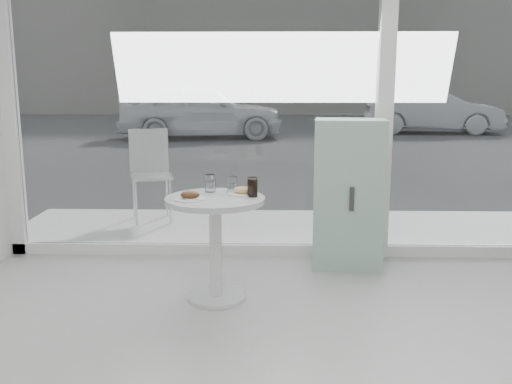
{
  "coord_description": "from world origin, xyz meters",
  "views": [
    {
      "loc": [
        -0.1,
        -2.09,
        1.61
      ],
      "look_at": [
        -0.2,
        1.7,
        0.85
      ],
      "focal_mm": 40.0,
      "sensor_mm": 36.0,
      "label": 1
    }
  ],
  "objects_px": {
    "patio_chair": "(150,169)",
    "car_silver": "(432,111)",
    "main_table": "(215,227)",
    "mint_cabinet": "(348,194)",
    "plate_donut": "(242,192)",
    "plate_fritter": "(190,196)",
    "car_white": "(201,111)",
    "cola_glass": "(252,187)",
    "water_tumbler_b": "(232,185)",
    "water_tumbler_a": "(210,184)"
  },
  "relations": [
    {
      "from": "car_white",
      "to": "water_tumbler_b",
      "type": "distance_m",
      "value": 11.5
    },
    {
      "from": "patio_chair",
      "to": "car_silver",
      "type": "relative_size",
      "value": 0.25
    },
    {
      "from": "patio_chair",
      "to": "car_white",
      "type": "bearing_deg",
      "value": 77.19
    },
    {
      "from": "car_silver",
      "to": "plate_fritter",
      "type": "bearing_deg",
      "value": 163.5
    },
    {
      "from": "main_table",
      "to": "patio_chair",
      "type": "relative_size",
      "value": 0.77
    },
    {
      "from": "car_silver",
      "to": "plate_donut",
      "type": "relative_size",
      "value": 18.61
    },
    {
      "from": "patio_chair",
      "to": "car_white",
      "type": "height_order",
      "value": "car_white"
    },
    {
      "from": "mint_cabinet",
      "to": "plate_donut",
      "type": "xyz_separation_m",
      "value": [
        -0.88,
        -0.69,
        0.15
      ]
    },
    {
      "from": "patio_chair",
      "to": "car_silver",
      "type": "bearing_deg",
      "value": 44.52
    },
    {
      "from": "main_table",
      "to": "mint_cabinet",
      "type": "xyz_separation_m",
      "value": [
        1.07,
        0.8,
        0.09
      ]
    },
    {
      "from": "main_table",
      "to": "mint_cabinet",
      "type": "distance_m",
      "value": 1.33
    },
    {
      "from": "mint_cabinet",
      "to": "car_white",
      "type": "xyz_separation_m",
      "value": [
        -2.56,
        10.77,
        0.11
      ]
    },
    {
      "from": "patio_chair",
      "to": "mint_cabinet",
      "type": "bearing_deg",
      "value": -52.06
    },
    {
      "from": "water_tumbler_a",
      "to": "water_tumbler_b",
      "type": "bearing_deg",
      "value": -7.9
    },
    {
      "from": "mint_cabinet",
      "to": "plate_donut",
      "type": "relative_size",
      "value": 5.98
    },
    {
      "from": "plate_fritter",
      "to": "water_tumbler_b",
      "type": "distance_m",
      "value": 0.39
    },
    {
      "from": "car_silver",
      "to": "water_tumbler_a",
      "type": "distance_m",
      "value": 14.03
    },
    {
      "from": "car_silver",
      "to": "water_tumbler_b",
      "type": "height_order",
      "value": "car_silver"
    },
    {
      "from": "patio_chair",
      "to": "cola_glass",
      "type": "height_order",
      "value": "patio_chair"
    },
    {
      "from": "car_white",
      "to": "cola_glass",
      "type": "distance_m",
      "value": 11.68
    },
    {
      "from": "mint_cabinet",
      "to": "cola_glass",
      "type": "distance_m",
      "value": 1.13
    },
    {
      "from": "main_table",
      "to": "water_tumbler_a",
      "type": "bearing_deg",
      "value": 105.32
    },
    {
      "from": "car_white",
      "to": "main_table",
      "type": "bearing_deg",
      "value": -179.68
    },
    {
      "from": "car_silver",
      "to": "car_white",
      "type": "bearing_deg",
      "value": 109.19
    },
    {
      "from": "plate_donut",
      "to": "plate_fritter",
      "type": "bearing_deg",
      "value": -150.11
    },
    {
      "from": "mint_cabinet",
      "to": "car_white",
      "type": "distance_m",
      "value": 11.07
    },
    {
      "from": "cola_glass",
      "to": "patio_chair",
      "type": "bearing_deg",
      "value": 118.58
    },
    {
      "from": "main_table",
      "to": "water_tumbler_b",
      "type": "xyz_separation_m",
      "value": [
        0.11,
        0.18,
        0.27
      ]
    },
    {
      "from": "plate_fritter",
      "to": "cola_glass",
      "type": "xyz_separation_m",
      "value": [
        0.43,
        0.13,
        0.04
      ]
    },
    {
      "from": "car_white",
      "to": "water_tumbler_b",
      "type": "relative_size",
      "value": 35.82
    },
    {
      "from": "patio_chair",
      "to": "plate_donut",
      "type": "distance_m",
      "value": 2.43
    },
    {
      "from": "car_white",
      "to": "car_silver",
      "type": "bearing_deg",
      "value": -83.32
    },
    {
      "from": "main_table",
      "to": "water_tumbler_b",
      "type": "relative_size",
      "value": 6.25
    },
    {
      "from": "plate_donut",
      "to": "water_tumbler_a",
      "type": "height_order",
      "value": "water_tumbler_a"
    },
    {
      "from": "cola_glass",
      "to": "plate_fritter",
      "type": "bearing_deg",
      "value": -163.31
    },
    {
      "from": "car_white",
      "to": "water_tumbler_a",
      "type": "bearing_deg",
      "value": -179.83
    },
    {
      "from": "water_tumbler_a",
      "to": "patio_chair",
      "type": "bearing_deg",
      "value": 113.39
    },
    {
      "from": "main_table",
      "to": "plate_donut",
      "type": "height_order",
      "value": "plate_donut"
    },
    {
      "from": "patio_chair",
      "to": "water_tumbler_b",
      "type": "distance_m",
      "value": 2.33
    },
    {
      "from": "car_white",
      "to": "plate_donut",
      "type": "xyz_separation_m",
      "value": [
        1.68,
        -11.47,
        0.04
      ]
    },
    {
      "from": "main_table",
      "to": "plate_fritter",
      "type": "relative_size",
      "value": 3.59
    },
    {
      "from": "mint_cabinet",
      "to": "patio_chair",
      "type": "xyz_separation_m",
      "value": [
        -2.01,
        1.45,
        -0.02
      ]
    },
    {
      "from": "car_white",
      "to": "plate_donut",
      "type": "distance_m",
      "value": 11.59
    },
    {
      "from": "mint_cabinet",
      "to": "car_silver",
      "type": "xyz_separation_m",
      "value": [
        4.14,
        12.41,
        0.02
      ]
    },
    {
      "from": "plate_fritter",
      "to": "cola_glass",
      "type": "relative_size",
      "value": 1.52
    },
    {
      "from": "main_table",
      "to": "car_white",
      "type": "height_order",
      "value": "car_white"
    },
    {
      "from": "mint_cabinet",
      "to": "cola_glass",
      "type": "relative_size",
      "value": 9.05
    },
    {
      "from": "main_table",
      "to": "plate_donut",
      "type": "distance_m",
      "value": 0.32
    },
    {
      "from": "water_tumbler_b",
      "to": "cola_glass",
      "type": "xyz_separation_m",
      "value": [
        0.16,
        -0.15,
        0.01
      ]
    },
    {
      "from": "main_table",
      "to": "car_silver",
      "type": "distance_m",
      "value": 14.19
    }
  ]
}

